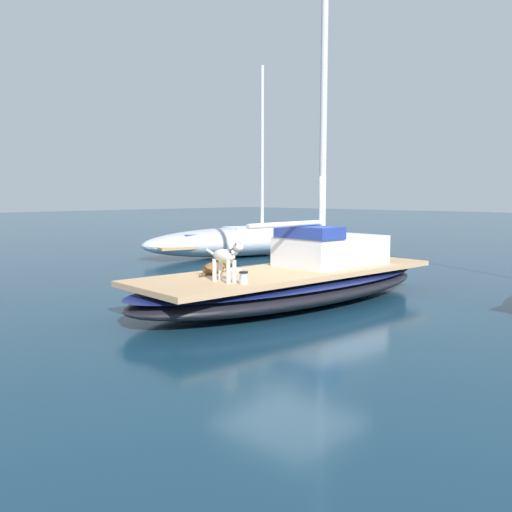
% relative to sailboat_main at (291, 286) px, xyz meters
% --- Properties ---
extents(ground_plane, '(120.00, 120.00, 0.00)m').
position_rel_sailboat_main_xyz_m(ground_plane, '(0.00, 0.00, -0.34)').
color(ground_plane, '#143347').
extents(sailboat_main, '(3.16, 7.43, 0.66)m').
position_rel_sailboat_main_xyz_m(sailboat_main, '(0.00, 0.00, 0.00)').
color(sailboat_main, black).
rests_on(sailboat_main, ground).
extents(mast_main, '(0.14, 2.27, 7.69)m').
position_rel_sailboat_main_xyz_m(mast_main, '(0.08, 0.76, 3.80)').
color(mast_main, silver).
rests_on(mast_main, sailboat_main).
extents(cabin_house, '(1.59, 2.34, 0.84)m').
position_rel_sailboat_main_xyz_m(cabin_house, '(0.11, 1.11, 0.67)').
color(cabin_house, silver).
rests_on(cabin_house, sailboat_main).
extents(dog_white, '(0.94, 0.25, 0.70)m').
position_rel_sailboat_main_xyz_m(dog_white, '(0.20, -1.95, 0.75)').
color(dog_white, silver).
rests_on(dog_white, sailboat_main).
extents(dog_brown, '(0.44, 0.92, 0.22)m').
position_rel_sailboat_main_xyz_m(dog_brown, '(-0.68, -1.44, 0.43)').
color(dog_brown, brown).
rests_on(dog_brown, sailboat_main).
extents(deck_winch, '(0.16, 0.16, 0.21)m').
position_rel_sailboat_main_xyz_m(deck_winch, '(0.55, -1.88, 0.42)').
color(deck_winch, '#B7B7BC').
rests_on(deck_winch, sailboat_main).
extents(coiled_rope, '(0.32, 0.32, 0.04)m').
position_rel_sailboat_main_xyz_m(coiled_rope, '(-0.65, -0.94, 0.35)').
color(coiled_rope, beige).
rests_on(coiled_rope, sailboat_main).
extents(moored_boat_port_side, '(4.12, 7.65, 6.54)m').
position_rel_sailboat_main_xyz_m(moored_boat_port_side, '(-6.53, 5.28, 0.21)').
color(moored_boat_port_side, '#B2B7C1').
rests_on(moored_boat_port_side, ground).
extents(mooring_buoy, '(0.44, 0.44, 0.44)m').
position_rel_sailboat_main_xyz_m(mooring_buoy, '(-4.97, 2.98, -0.12)').
color(mooring_buoy, yellow).
rests_on(mooring_buoy, ground).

